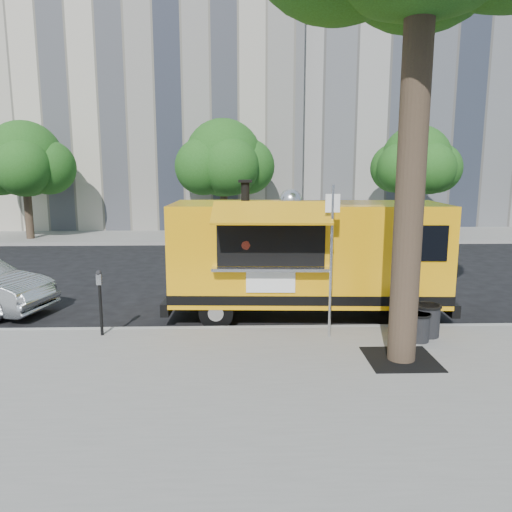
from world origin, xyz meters
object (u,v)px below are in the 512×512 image
Objects in this scene: sign_post at (331,252)px; trash_bin_left at (418,326)px; trash_bin_right at (427,319)px; far_tree_c at (416,161)px; parking_meter at (100,295)px; food_truck at (306,255)px; far_tree_b at (223,158)px; far_tree_a at (24,159)px.

trash_bin_left is at bearing -10.75° from sign_post.
far_tree_c is at bearing 72.16° from trash_bin_right.
parking_meter is 0.20× the size of food_truck.
far_tree_b reaches higher than sign_post.
food_truck is at bearing 133.68° from trash_bin_left.
parking_meter is 6.52m from trash_bin_right.
far_tree_b is at bearing 178.09° from far_tree_c.
food_truck is (11.28, -12.13, -2.29)m from far_tree_a.
parking_meter is 4.57m from food_truck.
parking_meter is (-11.00, -13.75, -2.74)m from far_tree_c.
far_tree_c is 15.40m from trash_bin_left.
far_tree_c is at bearing 51.34° from parking_meter.
sign_post is 4.69× the size of trash_bin_right.
far_tree_a is at bearing 117.15° from parking_meter.
trash_bin_left is (6.23, -0.52, -0.54)m from parking_meter.
food_truck is at bearing 141.68° from trash_bin_right.
trash_bin_right is (4.50, -14.28, -3.34)m from far_tree_b.
trash_bin_right is at bearing -2.07° from parking_meter.
far_tree_a is 0.82× the size of food_truck.
sign_post reaches higher than parking_meter.
trash_bin_left is 0.40m from trash_bin_right.
far_tree_a is 1.03× the size of far_tree_c.
trash_bin_left is (1.68, -0.32, -1.40)m from sign_post.
sign_post is (-6.45, -13.95, -1.87)m from far_tree_c.
food_truck is 3.01m from trash_bin_left.
parking_meter is at bearing 177.48° from sign_post.
food_truck is at bearing -79.70° from far_tree_b.
far_tree_a reaches higher than far_tree_c.
far_tree_b is 14.48m from parking_meter.
far_tree_b reaches higher than trash_bin_right.
trash_bin_right is (-4.50, -13.98, -3.23)m from far_tree_c.
far_tree_a is at bearing 134.20° from trash_bin_right.
trash_bin_left is at bearing -43.80° from food_truck.
trash_bin_left is at bearing -4.76° from parking_meter.
far_tree_b is at bearing 100.15° from sign_post.
trash_bin_left is (-4.77, -14.27, -3.27)m from far_tree_c.
far_tree_a reaches higher than trash_bin_right.
sign_post is (11.55, -13.85, -1.93)m from far_tree_a.
far_tree_c is (9.00, -0.30, -0.12)m from far_tree_b.
far_tree_a is 4.01× the size of parking_meter.
parking_meter is at bearing -128.66° from far_tree_c.
far_tree_c is 15.48m from sign_post.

